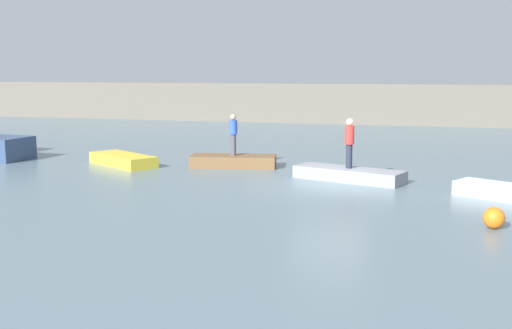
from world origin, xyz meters
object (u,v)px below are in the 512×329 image
object	(u,v)px
rowboat_brown	(233,161)
person_red_shirt	(349,140)
rowboat_white	(509,192)
mooring_buoy	(494,218)
rowboat_grey	(349,174)
rowboat_yellow	(123,160)
person_blue_shirt	(233,132)

from	to	relation	value
rowboat_brown	person_red_shirt	world-z (taller)	person_red_shirt
rowboat_white	mooring_buoy	xyz separation A→B (m)	(-0.76, -3.83, 0.05)
rowboat_grey	mooring_buoy	bearing A→B (deg)	-34.57
rowboat_grey	rowboat_white	size ratio (longest dim) A/B	1.22
rowboat_yellow	mooring_buoy	size ratio (longest dim) A/B	6.14
rowboat_yellow	rowboat_white	distance (m)	14.51
rowboat_yellow	rowboat_brown	distance (m)	4.48
rowboat_yellow	person_red_shirt	world-z (taller)	person_red_shirt
rowboat_white	mooring_buoy	size ratio (longest dim) A/B	5.99
rowboat_brown	person_red_shirt	distance (m)	5.30
person_blue_shirt	rowboat_yellow	bearing A→B (deg)	-169.48
rowboat_brown	person_red_shirt	size ratio (longest dim) A/B	1.94
rowboat_white	person_blue_shirt	bearing A→B (deg)	-171.48
rowboat_brown	rowboat_white	distance (m)	10.51
rowboat_brown	rowboat_grey	size ratio (longest dim) A/B	0.87
rowboat_brown	mooring_buoy	world-z (taller)	mooring_buoy
rowboat_yellow	mooring_buoy	xyz separation A→B (m)	(13.45, -6.78, 0.04)
rowboat_brown	rowboat_white	xyz separation A→B (m)	(9.81, -3.77, -0.02)
rowboat_grey	person_red_shirt	xyz separation A→B (m)	(0.00, -0.00, 1.18)
rowboat_brown	mooring_buoy	xyz separation A→B (m)	(9.05, -7.60, 0.03)
person_red_shirt	person_blue_shirt	bearing A→B (deg)	158.39
person_red_shirt	rowboat_yellow	bearing A→B (deg)	173.27
mooring_buoy	person_blue_shirt	bearing A→B (deg)	140.00
rowboat_yellow	person_blue_shirt	xyz separation A→B (m)	(4.40, 0.82, 1.15)
rowboat_brown	person_blue_shirt	world-z (taller)	person_blue_shirt
rowboat_brown	rowboat_white	bearing A→B (deg)	-31.59
person_blue_shirt	person_red_shirt	world-z (taller)	person_red_shirt
person_red_shirt	rowboat_white	bearing A→B (deg)	-20.44
rowboat_yellow	rowboat_brown	xyz separation A→B (m)	(4.40, 0.82, 0.01)
rowboat_yellow	mooring_buoy	bearing A→B (deg)	4.91
rowboat_white	person_red_shirt	size ratio (longest dim) A/B	1.83
rowboat_yellow	rowboat_white	world-z (taller)	rowboat_yellow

